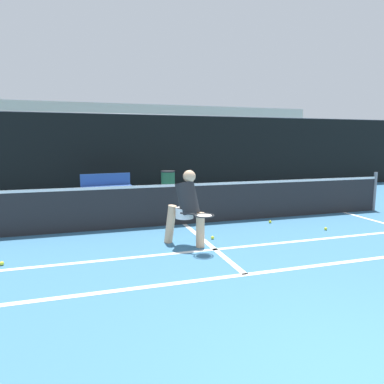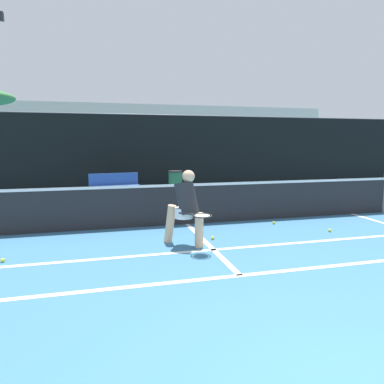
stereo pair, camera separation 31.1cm
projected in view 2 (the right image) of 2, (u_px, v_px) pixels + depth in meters
The scene contains 14 objects.
court_baseline_near at pixel (240, 275), 4.90m from camera, with size 11.00×0.10×0.01m, color white.
court_service_line at pixel (214, 250), 6.07m from camera, with size 8.25×0.10×0.01m, color white.
court_center_mark at pixel (207, 244), 6.43m from camera, with size 0.10×3.21×0.01m, color white.
net at pixel (187, 202), 7.90m from camera, with size 11.09×0.09×1.07m.
fence_back at pixel (154, 154), 12.83m from camera, with size 24.00×0.06×2.91m.
player_practicing at pixel (186, 206), 6.25m from camera, with size 0.81×1.12×1.41m.
tennis_ball_scattered_2 at pixel (330, 230), 7.27m from camera, with size 0.07×0.07×0.07m, color #D1E033.
tennis_ball_scattered_3 at pixel (3, 260), 5.44m from camera, with size 0.07×0.07×0.07m, color #D1E033.
tennis_ball_scattered_4 at pixel (213, 238), 6.70m from camera, with size 0.07×0.07×0.07m, color #D1E033.
tennis_ball_scattered_7 at pixel (274, 223), 7.97m from camera, with size 0.07×0.07×0.07m, color #D1E033.
courtside_bench at pixel (114, 185), 11.42m from camera, with size 1.66×0.57×0.86m.
trash_bin at pixel (175, 184), 11.84m from camera, with size 0.49×0.49×0.91m.
parked_car at pixel (222, 170), 15.80m from camera, with size 1.78×4.07×1.43m.
building_far at pixel (125, 135), 29.31m from camera, with size 36.00×2.40×5.00m, color beige.
Camera 2 is at (-1.83, -1.46, 1.90)m, focal length 32.00 mm.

